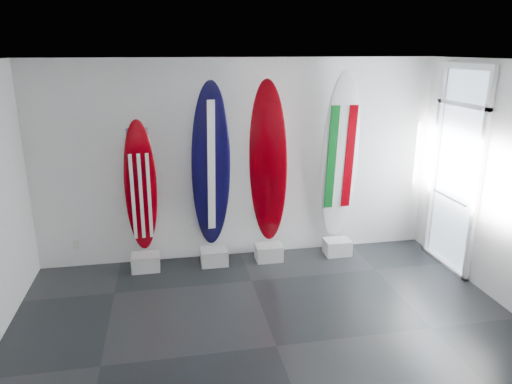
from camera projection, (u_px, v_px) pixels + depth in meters
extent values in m
plane|color=black|center=(276.00, 346.00, 5.16)|extent=(6.00, 6.00, 0.00)
plane|color=white|center=(281.00, 62.00, 4.29)|extent=(6.00, 6.00, 0.00)
plane|color=white|center=(240.00, 161.00, 7.08)|extent=(6.00, 0.00, 6.00)
plane|color=white|center=(393.00, 383.00, 2.38)|extent=(6.00, 0.00, 6.00)
cube|color=silver|center=(146.00, 262.00, 6.92)|extent=(0.40, 0.30, 0.24)
ellipsoid|color=#7C0008|center=(141.00, 188.00, 6.69)|extent=(0.48, 0.36, 1.99)
cube|color=silver|center=(214.00, 257.00, 7.10)|extent=(0.40, 0.30, 0.24)
ellipsoid|color=black|center=(211.00, 167.00, 6.80)|extent=(0.59, 0.40, 2.49)
cube|color=silver|center=(269.00, 252.00, 7.25)|extent=(0.40, 0.30, 0.24)
ellipsoid|color=#7C0008|center=(268.00, 164.00, 6.95)|extent=(0.66, 0.54, 2.49)
cube|color=silver|center=(337.00, 247.00, 7.45)|extent=(0.40, 0.30, 0.24)
ellipsoid|color=white|center=(340.00, 158.00, 7.13)|extent=(0.60, 0.31, 2.61)
cube|color=silver|center=(76.00, 245.00, 6.96)|extent=(0.09, 0.02, 0.13)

